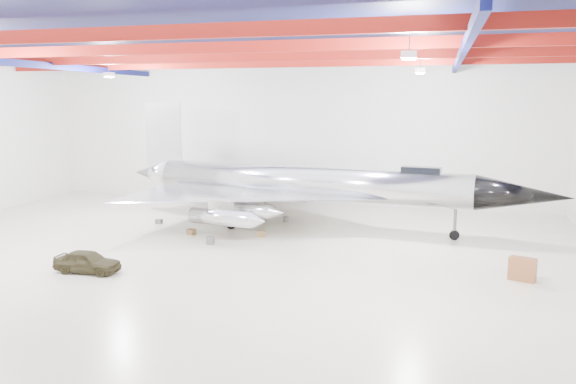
% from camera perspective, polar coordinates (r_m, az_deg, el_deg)
% --- Properties ---
extents(floor, '(40.00, 40.00, 0.00)m').
position_cam_1_polar(floor, '(30.63, -6.97, -5.99)').
color(floor, beige).
rests_on(floor, ground).
extents(wall_back, '(40.00, 0.00, 40.00)m').
position_cam_1_polar(wall_back, '(43.87, 0.26, 6.04)').
color(wall_back, silver).
rests_on(wall_back, floor).
extents(ceiling, '(40.00, 40.00, 0.00)m').
position_cam_1_polar(ceiling, '(29.68, -7.41, 14.95)').
color(ceiling, '#0A0F38').
rests_on(ceiling, wall_back).
extents(ceiling_structure, '(39.50, 29.50, 1.08)m').
position_cam_1_polar(ceiling_structure, '(29.62, -7.38, 13.65)').
color(ceiling_structure, maroon).
rests_on(ceiling_structure, ceiling).
extents(jet_aircraft, '(28.66, 18.36, 7.82)m').
position_cam_1_polar(jet_aircraft, '(35.76, 1.82, 0.52)').
color(jet_aircraft, silver).
rests_on(jet_aircraft, floor).
extents(jeep, '(3.19, 1.36, 1.07)m').
position_cam_1_polar(jeep, '(28.31, -19.71, -6.65)').
color(jeep, '#352F1A').
rests_on(jeep, floor).
extents(desk, '(1.27, 0.93, 1.05)m').
position_cam_1_polar(desk, '(27.65, 22.71, -7.24)').
color(desk, brown).
rests_on(desk, floor).
extents(crate_ply, '(0.56, 0.50, 0.33)m').
position_cam_1_polar(crate_ply, '(34.54, -9.80, -4.00)').
color(crate_ply, olive).
rests_on(crate_ply, floor).
extents(toolbox_red, '(0.59, 0.51, 0.36)m').
position_cam_1_polar(toolbox_red, '(40.98, -7.80, -1.80)').
color(toolbox_red, maroon).
rests_on(toolbox_red, floor).
extents(engine_drum, '(0.59, 0.59, 0.44)m').
position_cam_1_polar(engine_drum, '(32.10, -7.90, -4.88)').
color(engine_drum, '#59595B').
rests_on(engine_drum, floor).
extents(crate_small, '(0.43, 0.34, 0.30)m').
position_cam_1_polar(crate_small, '(37.93, -12.98, -2.92)').
color(crate_small, '#59595B').
rests_on(crate_small, floor).
extents(oil_barrel, '(0.58, 0.52, 0.34)m').
position_cam_1_polar(oil_barrel, '(33.54, -2.75, -4.27)').
color(oil_barrel, olive).
rests_on(oil_barrel, floor).
extents(spares_box, '(0.50, 0.50, 0.36)m').
position_cam_1_polar(spares_box, '(37.53, -0.25, -2.75)').
color(spares_box, '#59595B').
rests_on(spares_box, floor).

